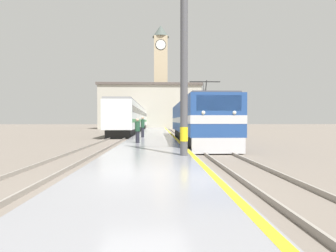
% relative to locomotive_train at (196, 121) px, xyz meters
% --- Properties ---
extents(ground_plane, '(200.00, 200.00, 0.00)m').
position_rel_locomotive_train_xyz_m(ground_plane, '(-3.48, 15.95, -1.75)').
color(ground_plane, '#70665B').
extents(platform, '(4.01, 140.00, 0.31)m').
position_rel_locomotive_train_xyz_m(platform, '(-3.48, 10.95, -1.60)').
color(platform, gray).
rests_on(platform, ground).
extents(rail_track_near, '(2.83, 140.00, 0.16)m').
position_rel_locomotive_train_xyz_m(rail_track_near, '(0.00, 10.95, -1.72)').
color(rail_track_near, '#70665B').
rests_on(rail_track_near, ground).
extents(rail_track_far, '(2.84, 140.00, 0.16)m').
position_rel_locomotive_train_xyz_m(rail_track_far, '(-6.97, 10.95, -1.72)').
color(rail_track_far, '#70665B').
rests_on(rail_track_far, ground).
extents(locomotive_train, '(2.92, 16.22, 4.38)m').
position_rel_locomotive_train_xyz_m(locomotive_train, '(0.00, 0.00, 0.00)').
color(locomotive_train, black).
rests_on(locomotive_train, ground).
extents(passenger_train, '(2.92, 34.98, 4.04)m').
position_rel_locomotive_train_xyz_m(passenger_train, '(-6.97, 20.83, 0.42)').
color(passenger_train, black).
rests_on(passenger_train, ground).
extents(catenary_mast, '(2.32, 0.34, 8.38)m').
position_rel_locomotive_train_xyz_m(catenary_mast, '(-1.96, -10.22, 2.65)').
color(catenary_mast, '#4C4C51').
rests_on(catenary_mast, platform).
extents(person_on_platform, '(0.34, 0.34, 1.62)m').
position_rel_locomotive_train_xyz_m(person_on_platform, '(-4.45, -3.81, -0.60)').
color(person_on_platform, '#23232D').
rests_on(person_on_platform, platform).
extents(second_waiting_passenger, '(0.34, 0.34, 1.82)m').
position_rel_locomotive_train_xyz_m(second_waiting_passenger, '(-4.46, 2.15, -0.47)').
color(second_waiting_passenger, '#23232D').
rests_on(second_waiting_passenger, platform).
extents(clock_tower, '(4.24, 4.24, 26.25)m').
position_rel_locomotive_train_xyz_m(clock_tower, '(-2.37, 46.34, 12.11)').
color(clock_tower, tan).
rests_on(clock_tower, ground).
extents(station_building, '(22.55, 7.96, 9.88)m').
position_rel_locomotive_train_xyz_m(station_building, '(-4.81, 37.81, 3.22)').
color(station_building, '#B7B2A3').
rests_on(station_building, ground).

